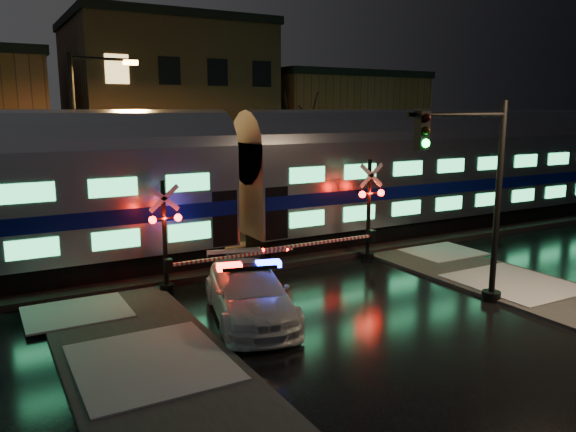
# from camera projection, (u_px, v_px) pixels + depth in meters

# --- Properties ---
(ground) EXTENTS (120.00, 120.00, 0.00)m
(ground) POSITION_uv_depth(u_px,v_px,m) (313.00, 292.00, 19.30)
(ground) COLOR black
(ground) RESTS_ON ground
(ballast) EXTENTS (90.00, 4.20, 0.24)m
(ballast) POSITION_uv_depth(u_px,v_px,m) (251.00, 256.00, 23.56)
(ballast) COLOR black
(ballast) RESTS_ON ground
(sidewalk_left) EXTENTS (4.00, 20.00, 0.12)m
(sidewalk_left) POSITION_uv_depth(u_px,v_px,m) (193.00, 424.00, 11.02)
(sidewalk_left) COLOR #2D2D2D
(sidewalk_left) RESTS_ON ground
(building_mid) EXTENTS (12.00, 11.00, 11.50)m
(building_mid) POSITION_uv_depth(u_px,v_px,m) (166.00, 116.00, 38.48)
(building_mid) COLOR brown
(building_mid) RESTS_ON ground
(building_right) EXTENTS (12.00, 10.00, 8.50)m
(building_right) POSITION_uv_depth(u_px,v_px,m) (328.00, 134.00, 44.57)
(building_right) COLOR #552E21
(building_right) RESTS_ON ground
(train) EXTENTS (51.00, 3.12, 5.92)m
(train) POSITION_uv_depth(u_px,v_px,m) (235.00, 180.00, 22.63)
(train) COLOR black
(train) RESTS_ON ballast
(police_car) EXTENTS (3.43, 5.77, 1.74)m
(police_car) POSITION_uv_depth(u_px,v_px,m) (249.00, 293.00, 16.67)
(police_car) COLOR silver
(police_car) RESTS_ON ground
(crossing_signal_right) EXTENTS (5.91, 0.66, 4.19)m
(crossing_signal_right) POSITION_uv_depth(u_px,v_px,m) (363.00, 221.00, 22.76)
(crossing_signal_right) COLOR black
(crossing_signal_right) RESTS_ON ground
(crossing_signal_left) EXTENTS (5.44, 0.64, 3.85)m
(crossing_signal_left) POSITION_uv_depth(u_px,v_px,m) (176.00, 247.00, 19.02)
(crossing_signal_left) COLOR black
(crossing_signal_left) RESTS_ON ground
(traffic_light) EXTENTS (4.17, 0.73, 6.45)m
(traffic_light) POSITION_uv_depth(u_px,v_px,m) (476.00, 200.00, 17.21)
(traffic_light) COLOR black
(traffic_light) RESTS_ON ground
(streetlight) EXTENTS (2.82, 0.30, 8.45)m
(streetlight) POSITION_uv_depth(u_px,v_px,m) (83.00, 141.00, 23.34)
(streetlight) COLOR black
(streetlight) RESTS_ON ground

